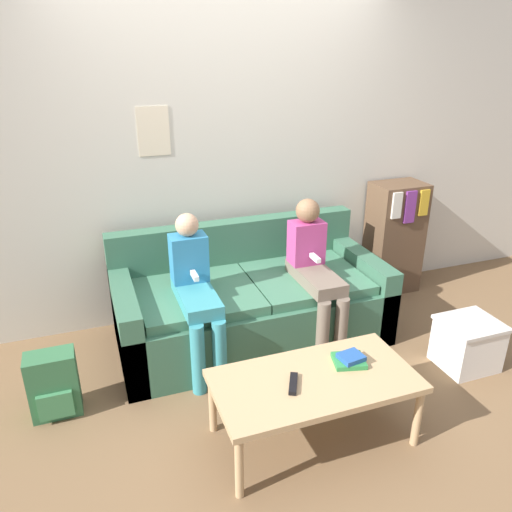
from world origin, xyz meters
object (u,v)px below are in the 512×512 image
Objects in this scene: person_left at (195,288)px; storage_box at (467,344)px; couch at (250,303)px; coffee_table at (315,384)px; backpack at (54,385)px; tv_remote at (293,384)px; person_right at (315,268)px; bookshelf at (394,237)px.

storage_box is at bearing -20.39° from person_left.
person_left reaches higher than couch.
couch is at bearing 88.97° from coffee_table.
couch is at bearing 17.09° from backpack.
person_left is 1.02m from backpack.
storage_box is at bearing 11.48° from coffee_table.
couch is at bearing 109.18° from tv_remote.
person_right reaches higher than tv_remote.
coffee_table is 1.05× the size of person_left.
tv_remote is (-0.57, -0.92, -0.18)m from person_right.
bookshelf reaches higher than storage_box.
tv_remote is at bearing -137.52° from bookshelf.
couch is at bearing -166.90° from bookshelf.
bookshelf is at bearing 13.10° from couch.
person_left is at bearing -163.65° from bookshelf.
couch reaches higher than backpack.
backpack is (-1.37, -0.42, -0.08)m from couch.
person_left is 1.88m from storage_box.
person_left is (-0.43, 0.90, 0.22)m from coffee_table.
bookshelf is (1.91, 0.56, -0.10)m from person_left.
tv_remote is 2.19m from bookshelf.
person_left reaches higher than coffee_table.
coffee_table is at bearing -168.52° from storage_box.
backpack is at bearing -162.91° from couch.
backpack is at bearing 152.60° from coffee_table.
tv_remote is (-0.13, -0.02, 0.05)m from coffee_table.
person_left is 0.86m from person_right.
storage_box is at bearing -98.96° from bookshelf.
storage_box is (1.27, -0.86, -0.11)m from couch.
bookshelf is (1.05, 0.56, -0.11)m from person_right.
tv_remote is at bearing -121.55° from person_right.
couch reaches higher than coffee_table.
person_left is 2.75× the size of storage_box.
couch is 1.76× the size of coffee_table.
tv_remote is 1.43m from backpack.
tv_remote reaches higher than backpack.
tv_remote is at bearing -97.73° from couch.
couch is 1.44m from backpack.
bookshelf is 2.94m from backpack.
tv_remote is at bearing -168.96° from storage_box.
backpack is (-1.35, 0.70, -0.16)m from coffee_table.
person_right is at bearing -27.71° from couch.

